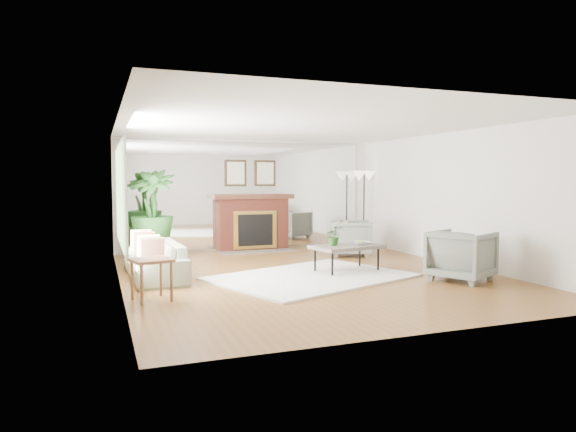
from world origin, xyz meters
name	(u,v)px	position (x,y,z in m)	size (l,w,h in m)	color
ground	(308,275)	(0.00, 0.00, 0.00)	(7.00, 7.00, 0.00)	brown
wall_left	(120,203)	(-2.99, 0.00, 1.25)	(0.02, 7.00, 2.50)	silver
wall_right	(456,198)	(2.99, 0.00, 1.25)	(0.02, 7.00, 2.50)	silver
wall_back	(250,195)	(0.00, 3.49, 1.25)	(6.00, 0.02, 2.50)	silver
mirror_panel	(250,195)	(0.00, 3.47, 1.25)	(5.40, 0.04, 2.40)	silver
window_panel	(120,196)	(-2.96, 0.40, 1.35)	(0.04, 2.40, 1.50)	#B2E09E
fireplace	(253,221)	(0.00, 3.26, 0.66)	(1.85, 0.83, 2.05)	maroon
area_rug	(312,277)	(-0.05, -0.27, 0.02)	(3.05, 2.18, 0.03)	white
coffee_table	(347,247)	(0.72, -0.02, 0.44)	(1.30, 0.91, 0.47)	#6B5F54
sofa	(154,260)	(-2.45, 0.62, 0.29)	(2.00, 0.78, 0.58)	gray
armchair_back	(351,238)	(1.70, 1.71, 0.38)	(0.81, 0.83, 0.76)	slate
armchair_front	(461,255)	(2.09, -1.30, 0.40)	(0.86, 0.88, 0.80)	slate
side_table	(151,265)	(-2.65, -0.99, 0.47)	(0.59, 0.59, 0.56)	brown
potted_ficus	(152,212)	(-2.30, 2.41, 0.96)	(1.12, 1.12, 1.80)	black
floor_lamp	(364,182)	(2.70, 3.00, 1.55)	(0.59, 0.33, 1.81)	black
tabletop_plant	(334,236)	(0.49, 0.02, 0.64)	(0.30, 0.26, 0.33)	#29561F
fruit_bowl	(361,243)	(0.97, -0.06, 0.51)	(0.25, 0.25, 0.06)	brown
book	(359,242)	(1.04, 0.16, 0.49)	(0.22, 0.30, 0.02)	brown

